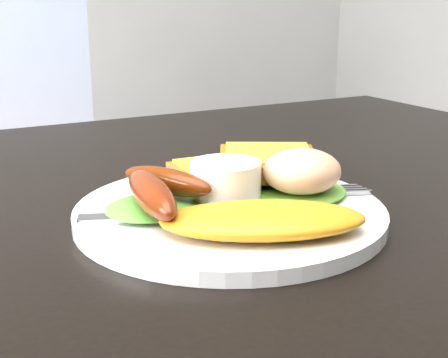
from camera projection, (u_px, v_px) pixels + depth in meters
dining_table at (130, 234)px, 0.53m from camera, size 1.20×0.80×0.04m
dining_chair at (39, 180)px, 1.67m from camera, size 0.49×0.49×0.05m
plate at (230, 213)px, 0.50m from camera, size 0.25×0.25×0.01m
lettuce_left at (153, 207)px, 0.49m from camera, size 0.09×0.09×0.01m
lettuce_right at (300, 191)px, 0.53m from camera, size 0.10×0.10×0.01m
omelette at (263, 220)px, 0.44m from camera, size 0.16×0.12×0.02m
sausage_a at (151, 194)px, 0.47m from camera, size 0.04×0.11×0.03m
sausage_b at (167, 181)px, 0.50m from camera, size 0.06×0.09×0.02m
ramekin at (226, 182)px, 0.51m from camera, size 0.06×0.06×0.03m
toast_a at (221, 174)px, 0.57m from camera, size 0.08×0.08×0.01m
toast_b at (268, 163)px, 0.55m from camera, size 0.12×0.12×0.01m
potato_salad at (302, 171)px, 0.51m from camera, size 0.08×0.08×0.04m
fork at (200, 215)px, 0.47m from camera, size 0.18×0.08×0.00m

